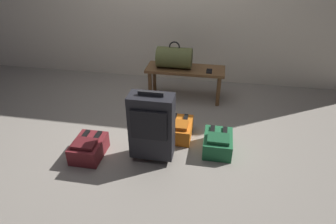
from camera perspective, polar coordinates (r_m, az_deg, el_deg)
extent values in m
plane|color=gray|center=(3.24, -4.38, -4.39)|extent=(6.60, 6.60, 0.00)
cube|color=brown|center=(3.80, 3.39, 8.26)|extent=(1.00, 0.36, 0.04)
cylinder|color=brown|center=(3.84, -3.50, 5.02)|extent=(0.05, 0.05, 0.39)
cylinder|color=brown|center=(3.75, 9.73, 3.93)|extent=(0.05, 0.05, 0.39)
cylinder|color=brown|center=(4.07, -2.66, 6.58)|extent=(0.05, 0.05, 0.39)
cylinder|color=brown|center=(3.99, 9.85, 5.58)|extent=(0.05, 0.05, 0.39)
cylinder|color=#51562D|center=(3.77, 1.24, 10.50)|extent=(0.44, 0.26, 0.26)
torus|color=black|center=(3.72, 1.26, 12.53)|extent=(0.14, 0.02, 0.14)
cube|color=black|center=(3.72, 7.99, 7.87)|extent=(0.07, 0.14, 0.01)
cube|color=black|center=(3.72, 8.00, 7.93)|extent=(0.06, 0.13, 0.00)
cube|color=black|center=(2.71, -3.14, -2.74)|extent=(0.41, 0.21, 0.63)
cube|color=black|center=(2.57, -3.76, -2.66)|extent=(0.32, 0.02, 0.28)
cube|color=#262628|center=(2.54, -3.36, 3.59)|extent=(0.23, 0.03, 0.04)
cylinder|color=black|center=(2.99, -5.32, -7.17)|extent=(0.02, 0.05, 0.05)
cylinder|color=black|center=(2.94, 0.08, -7.80)|extent=(0.02, 0.05, 0.05)
cube|color=orange|center=(3.16, 2.04, -3.41)|extent=(0.28, 0.38, 0.17)
cube|color=#AD5514|center=(3.05, 1.89, -2.50)|extent=(0.21, 0.17, 0.04)
cube|color=black|center=(3.17, 1.13, -1.22)|extent=(0.04, 0.19, 0.02)
cube|color=black|center=(3.16, 3.38, -1.43)|extent=(0.04, 0.19, 0.02)
cube|color=maroon|center=(3.00, -15.08, -6.80)|extent=(0.28, 0.38, 0.17)
cube|color=#55181C|center=(2.89, -15.87, -5.95)|extent=(0.21, 0.17, 0.04)
cube|color=black|center=(3.01, -15.91, -4.45)|extent=(0.04, 0.19, 0.02)
cube|color=black|center=(2.96, -13.70, -4.75)|extent=(0.04, 0.19, 0.02)
cube|color=#1E6038|center=(3.00, 9.61, -5.98)|extent=(0.28, 0.38, 0.17)
cube|color=#184D2C|center=(2.89, 9.74, -5.12)|extent=(0.21, 0.17, 0.04)
cube|color=black|center=(3.00, 8.61, -3.67)|extent=(0.04, 0.19, 0.02)
cube|color=black|center=(3.00, 11.01, -3.88)|extent=(0.04, 0.19, 0.02)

